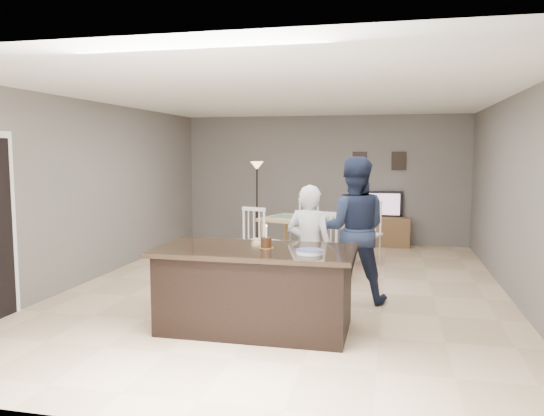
% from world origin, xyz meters
% --- Properties ---
extents(floor, '(8.00, 8.00, 0.00)m').
position_xyz_m(floor, '(0.00, 0.00, 0.00)').
color(floor, '#D8B48A').
rests_on(floor, ground).
extents(room_shell, '(8.00, 8.00, 8.00)m').
position_xyz_m(room_shell, '(0.00, 0.00, 1.68)').
color(room_shell, slate).
rests_on(room_shell, floor).
extents(kitchen_island, '(2.15, 1.10, 0.90)m').
position_xyz_m(kitchen_island, '(0.00, -1.80, 0.45)').
color(kitchen_island, black).
rests_on(kitchen_island, floor).
extents(tv_console, '(1.20, 0.40, 0.60)m').
position_xyz_m(tv_console, '(1.20, 3.77, 0.30)').
color(tv_console, brown).
rests_on(tv_console, floor).
extents(television, '(0.91, 0.12, 0.53)m').
position_xyz_m(television, '(1.20, 3.84, 0.86)').
color(television, black).
rests_on(television, tv_console).
extents(tv_screen_glow, '(0.78, 0.00, 0.78)m').
position_xyz_m(tv_screen_glow, '(1.20, 3.76, 0.87)').
color(tv_screen_glow, '#F0561A').
rests_on(tv_screen_glow, tv_console).
extents(picture_frames, '(1.10, 0.02, 0.38)m').
position_xyz_m(picture_frames, '(1.15, 3.98, 1.75)').
color(picture_frames, black).
rests_on(picture_frames, room_shell).
extents(woman, '(0.61, 0.45, 1.55)m').
position_xyz_m(woman, '(0.46, -0.96, 0.77)').
color(woman, silver).
rests_on(woman, floor).
extents(man, '(0.97, 0.78, 1.88)m').
position_xyz_m(man, '(0.95, -0.45, 0.94)').
color(man, '#1A223A').
rests_on(man, floor).
extents(birthday_cake, '(0.16, 0.16, 0.25)m').
position_xyz_m(birthday_cake, '(0.11, -1.75, 0.96)').
color(birthday_cake, '#EDBD45').
rests_on(birthday_cake, kitchen_island).
extents(plate_stack, '(0.28, 0.28, 0.04)m').
position_xyz_m(plate_stack, '(0.62, -1.99, 0.92)').
color(plate_stack, white).
rests_on(plate_stack, kitchen_island).
extents(dining_table, '(2.19, 2.40, 1.08)m').
position_xyz_m(dining_table, '(0.20, 1.42, 0.69)').
color(dining_table, tan).
rests_on(dining_table, floor).
extents(floor_lamp, '(0.26, 0.26, 1.74)m').
position_xyz_m(floor_lamp, '(-1.23, 3.05, 1.35)').
color(floor_lamp, black).
rests_on(floor_lamp, floor).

